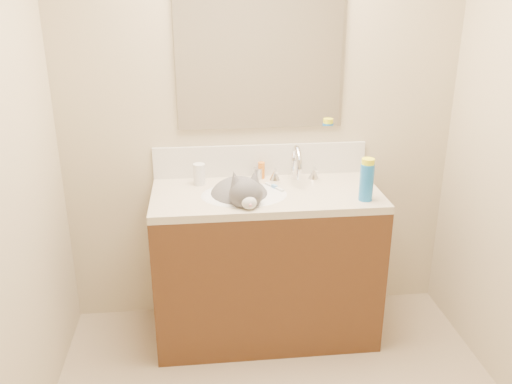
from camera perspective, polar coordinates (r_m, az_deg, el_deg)
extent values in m
cube|color=tan|center=(3.00, 0.47, 8.91)|extent=(2.20, 0.04, 2.50)
cube|color=#472813|center=(3.04, 1.03, -7.91)|extent=(1.20, 0.55, 0.82)
cube|color=beige|center=(2.85, 1.09, -0.34)|extent=(1.20, 0.55, 0.04)
ellipsoid|color=white|center=(2.83, -1.25, -1.60)|extent=(0.45, 0.36, 0.14)
cylinder|color=silver|center=(3.02, 4.06, 2.36)|extent=(0.04, 0.04, 0.11)
torus|color=silver|center=(2.95, 4.29, 3.00)|extent=(0.03, 0.20, 0.20)
cylinder|color=silver|center=(2.88, 4.57, 1.91)|extent=(0.03, 0.03, 0.06)
cone|color=silver|center=(3.01, 1.98, 1.85)|extent=(0.06, 0.06, 0.06)
cone|color=silver|center=(3.05, 6.08, 1.98)|extent=(0.06, 0.06, 0.06)
ellipsoid|color=#4B494B|center=(2.84, -1.79, -0.81)|extent=(0.36, 0.40, 0.23)
ellipsoid|color=#4B494B|center=(2.66, -1.06, -0.21)|extent=(0.19, 0.17, 0.16)
ellipsoid|color=#4B494B|center=(2.74, -1.39, -0.34)|extent=(0.14, 0.14, 0.15)
cone|color=#4B494B|center=(2.64, -2.20, 1.40)|extent=(0.08, 0.09, 0.10)
cone|color=#4B494B|center=(2.66, -0.15, 1.57)|extent=(0.08, 0.09, 0.10)
ellipsoid|color=silver|center=(2.61, -0.72, -1.15)|extent=(0.08, 0.07, 0.07)
ellipsoid|color=silver|center=(2.73, -1.24, -1.64)|extent=(0.13, 0.09, 0.14)
sphere|color=pink|center=(2.58, -0.59, -1.37)|extent=(0.02, 0.02, 0.02)
cylinder|color=#4B494B|center=(2.89, 1.15, -1.97)|extent=(0.14, 0.24, 0.04)
cube|color=silver|center=(3.06, 0.48, 3.37)|extent=(1.20, 0.02, 0.18)
cube|color=white|center=(2.94, 0.51, 14.40)|extent=(0.90, 0.02, 0.80)
cylinder|color=silver|center=(2.95, -5.99, 1.87)|extent=(0.08, 0.08, 0.12)
cylinder|color=orange|center=(2.95, -5.98, 1.63)|extent=(0.07, 0.07, 0.04)
cylinder|color=#B7B7BC|center=(3.03, 0.18, 1.99)|extent=(0.07, 0.07, 0.06)
cylinder|color=orange|center=(3.03, 0.58, 2.30)|extent=(0.05, 0.05, 0.09)
cube|color=silver|center=(2.90, 1.96, 0.53)|extent=(0.09, 0.14, 0.01)
cube|color=#67A1DC|center=(2.90, 1.96, 0.60)|extent=(0.03, 0.04, 0.02)
cylinder|color=blue|center=(2.76, 11.55, 1.01)|extent=(0.09, 0.09, 0.19)
cylinder|color=#F7F31A|center=(2.73, 11.71, 3.07)|extent=(0.08, 0.08, 0.04)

